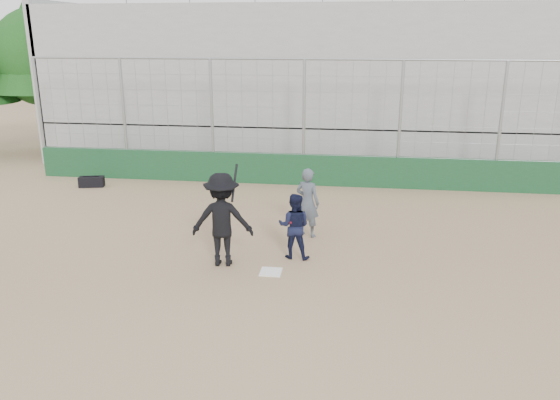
# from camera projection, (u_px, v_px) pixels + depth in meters

# --- Properties ---
(ground) EXTENTS (90.00, 90.00, 0.00)m
(ground) POSITION_uv_depth(u_px,v_px,m) (271.00, 272.00, 11.32)
(ground) COLOR brown
(ground) RESTS_ON ground
(home_plate) EXTENTS (0.44, 0.44, 0.02)m
(home_plate) POSITION_uv_depth(u_px,v_px,m) (271.00, 272.00, 11.31)
(home_plate) COLOR white
(home_plate) RESTS_ON ground
(backstop) EXTENTS (18.10, 0.25, 4.04)m
(backstop) POSITION_uv_depth(u_px,v_px,m) (303.00, 156.00, 17.67)
(backstop) COLOR #123A1E
(backstop) RESTS_ON ground
(bleachers) EXTENTS (20.25, 6.70, 6.98)m
(bleachers) POSITION_uv_depth(u_px,v_px,m) (316.00, 81.00, 21.79)
(bleachers) COLOR gray
(bleachers) RESTS_ON ground
(tree_left) EXTENTS (4.48, 4.48, 7.00)m
(tree_left) POSITION_uv_depth(u_px,v_px,m) (41.00, 43.00, 21.89)
(tree_left) COLOR #372214
(tree_left) RESTS_ON ground
(batter_at_plate) EXTENTS (1.37, 0.88, 2.13)m
(batter_at_plate) POSITION_uv_depth(u_px,v_px,m) (222.00, 219.00, 11.46)
(batter_at_plate) COLOR black
(batter_at_plate) RESTS_ON ground
(catcher_crouched) EXTENTS (0.78, 0.64, 1.02)m
(catcher_crouched) POSITION_uv_depth(u_px,v_px,m) (294.00, 237.00, 11.90)
(catcher_crouched) COLOR black
(catcher_crouched) RESTS_ON ground
(umpire) EXTENTS (0.73, 0.63, 1.53)m
(umpire) POSITION_uv_depth(u_px,v_px,m) (307.00, 206.00, 13.16)
(umpire) COLOR #444C57
(umpire) RESTS_ON ground
(equipment_bag) EXTENTS (0.83, 0.49, 0.37)m
(equipment_bag) POSITION_uv_depth(u_px,v_px,m) (92.00, 182.00, 17.62)
(equipment_bag) COLOR black
(equipment_bag) RESTS_ON ground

